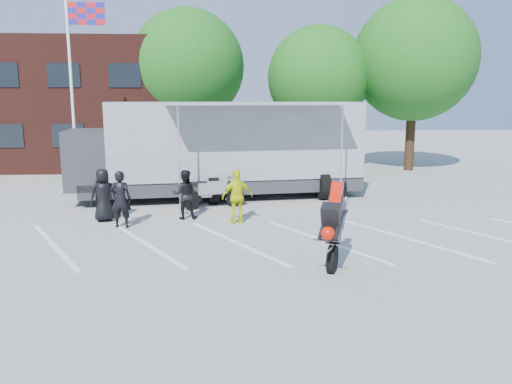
{
  "coord_description": "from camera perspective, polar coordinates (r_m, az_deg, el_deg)",
  "views": [
    {
      "loc": [
        -0.08,
        -12.01,
        3.79
      ],
      "look_at": [
        0.78,
        1.41,
        1.3
      ],
      "focal_mm": 35.0,
      "sensor_mm": 36.0,
      "label": 1
    }
  ],
  "objects": [
    {
      "name": "tree_mid",
      "position": [
        27.5,
        7.15,
        12.82
      ],
      "size": [
        5.44,
        5.44,
        7.68
      ],
      "color": "#382314",
      "rests_on": "ground"
    },
    {
      "name": "transporter_truck",
      "position": [
        19.7,
        -3.72,
        -0.62
      ],
      "size": [
        12.28,
        7.05,
        3.71
      ],
      "primitive_type": null,
      "rotation": [
        0.0,
        0.0,
        0.13
      ],
      "color": "#9A9CA2",
      "rests_on": "ground"
    },
    {
      "name": "spectator_leather_b",
      "position": [
        15.45,
        -15.22,
        -0.8
      ],
      "size": [
        0.67,
        0.47,
        1.72
      ],
      "primitive_type": "imported",
      "rotation": [
        0.0,
        0.0,
        3.04
      ],
      "color": "black",
      "rests_on": "ground"
    },
    {
      "name": "ground",
      "position": [
        12.59,
        -3.16,
        -7.04
      ],
      "size": [
        100.0,
        100.0,
        0.0
      ],
      "primitive_type": "plane",
      "color": "#A4A49F",
      "rests_on": "ground"
    },
    {
      "name": "parking_bay_lines",
      "position": [
        13.55,
        -3.2,
        -5.74
      ],
      "size": [
        18.09,
        13.33,
        0.01
      ],
      "primitive_type": "cube",
      "rotation": [
        0.0,
        0.0,
        0.52
      ],
      "color": "white",
      "rests_on": "ground"
    },
    {
      "name": "tree_left",
      "position": [
        28.13,
        -7.82,
        14.02
      ],
      "size": [
        6.12,
        6.12,
        8.64
      ],
      "color": "#382314",
      "rests_on": "ground"
    },
    {
      "name": "spectator_leather_c",
      "position": [
        16.17,
        -8.13,
        -0.28
      ],
      "size": [
        0.78,
        0.62,
        1.59
      ],
      "primitive_type": "imported",
      "rotation": [
        0.0,
        0.0,
        3.12
      ],
      "color": "black",
      "rests_on": "ground"
    },
    {
      "name": "tree_right",
      "position": [
        28.44,
        17.66,
        14.23
      ],
      "size": [
        6.46,
        6.46,
        9.12
      ],
      "color": "#382314",
      "rests_on": "ground"
    },
    {
      "name": "parked_motorcycle",
      "position": [
        17.82,
        -4.87,
        -1.83
      ],
      "size": [
        2.44,
        1.44,
        1.21
      ],
      "primitive_type": null,
      "rotation": [
        0.0,
        0.0,
        1.88
      ],
      "color": "#A7A7AC",
      "rests_on": "ground"
    },
    {
      "name": "spectator_leather_a",
      "position": [
        16.4,
        -17.04,
        -0.33
      ],
      "size": [
        0.97,
        0.82,
        1.68
      ],
      "primitive_type": "imported",
      "rotation": [
        0.0,
        0.0,
        3.56
      ],
      "color": "black",
      "rests_on": "ground"
    },
    {
      "name": "stunt_bike_rider",
      "position": [
        12.04,
        9.3,
        -8.0
      ],
      "size": [
        1.51,
        2.02,
        2.15
      ],
      "primitive_type": null,
      "rotation": [
        0.0,
        0.0,
        -0.4
      ],
      "color": "black",
      "rests_on": "ground"
    },
    {
      "name": "spectator_hivis",
      "position": [
        15.43,
        -2.15,
        -0.53
      ],
      "size": [
        1.06,
        0.64,
        1.68
      ],
      "primitive_type": "imported",
      "rotation": [
        0.0,
        0.0,
        3.39
      ],
      "color": "#D6DF0B",
      "rests_on": "ground"
    },
    {
      "name": "office_building",
      "position": [
        31.6,
        -22.27,
        9.2
      ],
      "size": [
        18.0,
        8.0,
        7.0
      ],
      "primitive_type": "cube",
      "color": "#421B15",
      "rests_on": "ground"
    },
    {
      "name": "flagpole",
      "position": [
        22.89,
        -19.83,
        13.06
      ],
      "size": [
        1.61,
        0.12,
        8.0
      ],
      "color": "white",
      "rests_on": "ground"
    }
  ]
}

